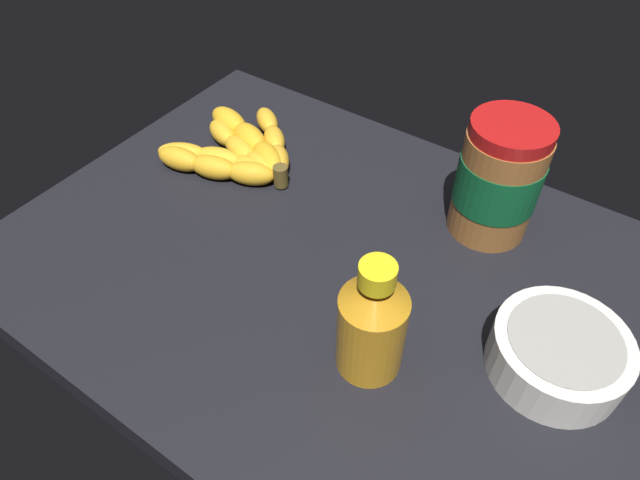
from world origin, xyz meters
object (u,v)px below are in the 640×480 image
object	(u,v)px
honey_bottle	(372,323)
banana_bunch	(239,150)
peanut_butter_jar	(498,179)
small_bowl	(558,353)

from	to	relation	value
honey_bottle	banana_bunch	bearing A→B (deg)	-29.24
banana_bunch	honey_bottle	bearing A→B (deg)	150.76
peanut_butter_jar	honey_bottle	world-z (taller)	peanut_butter_jar
banana_bunch	honey_bottle	world-z (taller)	honey_bottle
small_bowl	banana_bunch	bearing A→B (deg)	-9.93
honey_bottle	small_bowl	distance (cm)	18.87
peanut_butter_jar	honey_bottle	bearing A→B (deg)	85.51
peanut_butter_jar	honey_bottle	distance (cm)	25.40
small_bowl	honey_bottle	bearing A→B (deg)	31.71
banana_bunch	peanut_butter_jar	size ratio (longest dim) A/B	1.29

